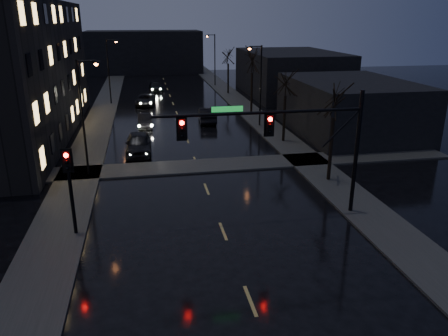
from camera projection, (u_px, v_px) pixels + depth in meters
name	position (u px, v px, depth m)	size (l,w,h in m)	color
ground	(264.00, 335.00, 15.36)	(160.00, 160.00, 0.00)	black
sidewalk_left	(99.00, 121.00, 46.40)	(3.00, 140.00, 0.12)	#2D2D2B
sidewalk_right	(254.00, 115.00, 49.31)	(3.00, 140.00, 0.12)	#2D2D2B
sidewalk_cross	(198.00, 166.00, 32.53)	(40.00, 3.00, 0.12)	#2D2D2B
commercial_right_near	(350.00, 107.00, 41.35)	(10.00, 14.00, 5.00)	black
commercial_right_far	(290.00, 73.00, 61.87)	(12.00, 18.00, 6.00)	black
far_block	(144.00, 52.00, 85.98)	(22.00, 10.00, 8.00)	black
signal_mast	(292.00, 133.00, 22.78)	(11.11, 0.41, 7.00)	black
signal_pole_left	(70.00, 180.00, 21.44)	(0.35, 0.41, 4.53)	black
tree_near	(336.00, 90.00, 27.76)	(3.52, 3.52, 8.08)	black
tree_mid_a	(286.00, 76.00, 37.18)	(3.30, 3.30, 7.58)	black
tree_mid_b	(252.00, 55.00, 48.07)	(3.74, 3.74, 8.59)	black
tree_far	(228.00, 51.00, 61.25)	(3.43, 3.43, 7.88)	black
streetlight_l_near	(85.00, 109.00, 29.21)	(1.53, 0.28, 8.00)	black
streetlight_l_far	(110.00, 66.00, 54.29)	(1.53, 0.28, 8.00)	black
streetlight_r_mid	(259.00, 79.00, 42.96)	(1.53, 0.28, 8.00)	black
streetlight_r_far	(214.00, 56.00, 68.96)	(1.53, 0.28, 8.00)	black
oncoming_car_a	(138.00, 144.00, 35.40)	(2.02, 5.03, 1.71)	black
oncoming_car_b	(145.00, 121.00, 44.06)	(1.41, 4.04, 1.33)	black
oncoming_car_c	(145.00, 100.00, 55.02)	(2.26, 4.89, 1.36)	black
oncoming_car_d	(156.00, 87.00, 65.22)	(1.90, 4.67, 1.36)	black
lead_car	(207.00, 115.00, 46.05)	(1.68, 4.82, 1.59)	black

